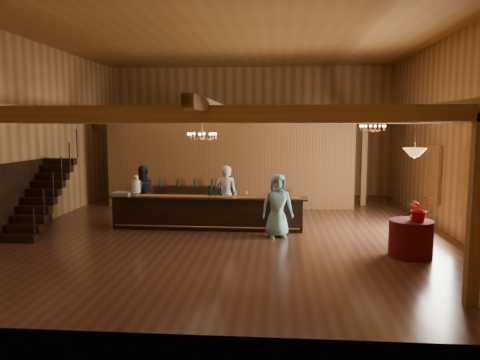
# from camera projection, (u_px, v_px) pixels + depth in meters

# --- Properties ---
(floor) EXTENTS (14.00, 14.00, 0.00)m
(floor) POSITION_uv_depth(u_px,v_px,m) (234.00, 229.00, 13.68)
(floor) COLOR #4C2D1E
(floor) RESTS_ON ground
(ceiling) EXTENTS (14.00, 14.00, 0.00)m
(ceiling) POSITION_uv_depth(u_px,v_px,m) (234.00, 36.00, 13.04)
(ceiling) COLOR olive
(ceiling) RESTS_ON wall_back
(wall_back) EXTENTS (12.00, 0.10, 5.50)m
(wall_back) POSITION_uv_depth(u_px,v_px,m) (249.00, 131.00, 20.29)
(wall_back) COLOR olive
(wall_back) RESTS_ON floor
(wall_front) EXTENTS (12.00, 0.10, 5.50)m
(wall_front) POSITION_uv_depth(u_px,v_px,m) (187.00, 144.00, 6.43)
(wall_front) COLOR olive
(wall_front) RESTS_ON floor
(wall_left) EXTENTS (0.10, 14.00, 5.50)m
(wall_left) POSITION_uv_depth(u_px,v_px,m) (32.00, 134.00, 13.83)
(wall_left) COLOR olive
(wall_left) RESTS_ON floor
(wall_right) EXTENTS (0.10, 14.00, 5.50)m
(wall_right) POSITION_uv_depth(u_px,v_px,m) (450.00, 135.00, 12.89)
(wall_right) COLOR olive
(wall_right) RESTS_ON floor
(beam_grid) EXTENTS (11.90, 13.90, 0.39)m
(beam_grid) POSITION_uv_depth(u_px,v_px,m) (236.00, 117.00, 13.80)
(beam_grid) COLOR olive
(beam_grid) RESTS_ON wall_left
(support_posts) EXTENTS (9.20, 10.20, 3.20)m
(support_posts) POSITION_uv_depth(u_px,v_px,m) (232.00, 176.00, 13.00)
(support_posts) COLOR olive
(support_posts) RESTS_ON floor
(partition_wall) EXTENTS (9.00, 0.18, 3.10)m
(partition_wall) POSITION_uv_depth(u_px,v_px,m) (229.00, 166.00, 17.00)
(partition_wall) COLOR brown
(partition_wall) RESTS_ON floor
(window_right_front) EXTENTS (0.12, 1.05, 1.75)m
(window_right_front) POSITION_uv_depth(u_px,v_px,m) (470.00, 185.00, 11.45)
(window_right_front) COLOR white
(window_right_front) RESTS_ON wall_right
(window_right_back) EXTENTS (0.12, 1.05, 1.75)m
(window_right_back) POSITION_uv_depth(u_px,v_px,m) (434.00, 174.00, 14.02)
(window_right_back) COLOR white
(window_right_back) RESTS_ON wall_right
(staircase) EXTENTS (1.00, 2.80, 2.00)m
(staircase) POSITION_uv_depth(u_px,v_px,m) (41.00, 197.00, 13.26)
(staircase) COLOR black
(staircase) RESTS_ON floor
(backroom_boxes) EXTENTS (4.10, 0.60, 1.10)m
(backroom_boxes) POSITION_uv_depth(u_px,v_px,m) (239.00, 186.00, 19.08)
(backroom_boxes) COLOR black
(backroom_boxes) RESTS_ON floor
(tasting_bar) EXTENTS (5.78, 0.86, 0.97)m
(tasting_bar) POSITION_uv_depth(u_px,v_px,m) (207.00, 212.00, 13.59)
(tasting_bar) COLOR black
(tasting_bar) RESTS_ON floor
(beverage_dispenser) EXTENTS (0.26, 0.26, 0.60)m
(beverage_dispenser) POSITION_uv_depth(u_px,v_px,m) (136.00, 185.00, 13.76)
(beverage_dispenser) COLOR silver
(beverage_dispenser) RESTS_ON tasting_bar
(glass_rack_tray) EXTENTS (0.50, 0.50, 0.10)m
(glass_rack_tray) POSITION_uv_depth(u_px,v_px,m) (122.00, 194.00, 13.74)
(glass_rack_tray) COLOR gray
(glass_rack_tray) RESTS_ON tasting_bar
(raffle_drum) EXTENTS (0.34, 0.24, 0.30)m
(raffle_drum) POSITION_uv_depth(u_px,v_px,m) (285.00, 192.00, 13.25)
(raffle_drum) COLOR brown
(raffle_drum) RESTS_ON tasting_bar
(bar_bottle_0) EXTENTS (0.07, 0.07, 0.30)m
(bar_bottle_0) POSITION_uv_depth(u_px,v_px,m) (209.00, 191.00, 13.63)
(bar_bottle_0) COLOR black
(bar_bottle_0) RESTS_ON tasting_bar
(bar_bottle_1) EXTENTS (0.07, 0.07, 0.30)m
(bar_bottle_1) POSITION_uv_depth(u_px,v_px,m) (211.00, 191.00, 13.62)
(bar_bottle_1) COLOR black
(bar_bottle_1) RESTS_ON tasting_bar
(bar_bottle_2) EXTENTS (0.07, 0.07, 0.30)m
(bar_bottle_2) POSITION_uv_depth(u_px,v_px,m) (215.00, 191.00, 13.61)
(bar_bottle_2) COLOR black
(bar_bottle_2) RESTS_ON tasting_bar
(bar_bottle_3) EXTENTS (0.07, 0.07, 0.30)m
(bar_bottle_3) POSITION_uv_depth(u_px,v_px,m) (221.00, 191.00, 13.59)
(bar_bottle_3) COLOR black
(bar_bottle_3) RESTS_ON tasting_bar
(backbar_shelf) EXTENTS (2.92, 0.54, 0.82)m
(backbar_shelf) POSITION_uv_depth(u_px,v_px,m) (195.00, 198.00, 16.89)
(backbar_shelf) COLOR black
(backbar_shelf) RESTS_ON floor
(round_table) EXTENTS (0.98, 0.98, 0.85)m
(round_table) POSITION_uv_depth(u_px,v_px,m) (411.00, 239.00, 10.71)
(round_table) COLOR maroon
(round_table) RESTS_ON floor
(chandelier_left) EXTENTS (0.80, 0.80, 0.64)m
(chandelier_left) POSITION_uv_depth(u_px,v_px,m) (202.00, 136.00, 12.94)
(chandelier_left) COLOR #CC7B3C
(chandelier_left) RESTS_ON beam_grid
(chandelier_right) EXTENTS (0.80, 0.80, 0.42)m
(chandelier_right) POSITION_uv_depth(u_px,v_px,m) (373.00, 128.00, 14.95)
(chandelier_right) COLOR #CC7B3C
(chandelier_right) RESTS_ON beam_grid
(pendant_lamp) EXTENTS (0.52, 0.52, 0.90)m
(pendant_lamp) POSITION_uv_depth(u_px,v_px,m) (415.00, 152.00, 10.48)
(pendant_lamp) COLOR #CC7B3C
(pendant_lamp) RESTS_ON beam_grid
(bartender) EXTENTS (0.71, 0.51, 1.81)m
(bartender) POSITION_uv_depth(u_px,v_px,m) (226.00, 195.00, 14.17)
(bartender) COLOR silver
(bartender) RESTS_ON floor
(staff_second) EXTENTS (1.08, 1.03, 1.76)m
(staff_second) POSITION_uv_depth(u_px,v_px,m) (142.00, 194.00, 14.59)
(staff_second) COLOR black
(staff_second) RESTS_ON floor
(guest) EXTENTS (0.94, 0.71, 1.72)m
(guest) POSITION_uv_depth(u_px,v_px,m) (277.00, 206.00, 12.56)
(guest) COLOR #7CBAC0
(guest) RESTS_ON floor
(floor_plant) EXTENTS (0.71, 0.62, 1.13)m
(floor_plant) POSITION_uv_depth(u_px,v_px,m) (322.00, 192.00, 17.16)
(floor_plant) COLOR #417739
(floor_plant) RESTS_ON floor
(table_flowers) EXTENTS (0.67, 0.63, 0.59)m
(table_flowers) POSITION_uv_depth(u_px,v_px,m) (419.00, 209.00, 10.48)
(table_flowers) COLOR #BC0506
(table_flowers) RESTS_ON round_table
(table_vase) EXTENTS (0.20, 0.20, 0.31)m
(table_vase) POSITION_uv_depth(u_px,v_px,m) (414.00, 214.00, 10.65)
(table_vase) COLOR #CC7B3C
(table_vase) RESTS_ON round_table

